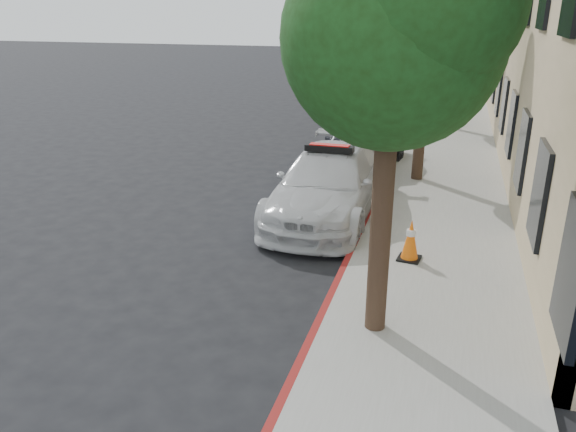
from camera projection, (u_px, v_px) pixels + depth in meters
The scene contains 11 objects.
ground at pixel (241, 258), 10.97m from camera, with size 120.00×120.00×0.00m, color black.
sidewalk at pixel (447, 150), 18.97m from camera, with size 3.20×50.00×0.15m, color gray.
curb_strip at pixel (401, 147), 19.38m from camera, with size 0.12×50.00×0.15m, color maroon.
tree_near at pixel (395, 36), 6.89m from camera, with size 2.92×2.82×5.62m.
tree_mid at pixel (430, 26), 14.11m from camera, with size 2.77×2.64×5.43m.
tree_far at pixel (443, 13), 21.21m from camera, with size 3.10×3.00×5.81m.
police_car at pixel (329, 184), 12.95m from camera, with size 2.21×5.36×1.70m.
parked_car_mid at pixel (361, 145), 16.49m from camera, with size 1.88×4.67×1.59m, color black.
parked_car_far at pixel (374, 92), 26.98m from camera, with size 1.61×4.62×1.52m, color black.
fire_hydrant at pixel (379, 205), 12.21m from camera, with size 0.35×0.31×0.82m.
traffic_cone at pixel (411, 240), 10.43m from camera, with size 0.46×0.46×0.79m.
Camera 1 is at (3.72, -9.31, 4.61)m, focal length 35.00 mm.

